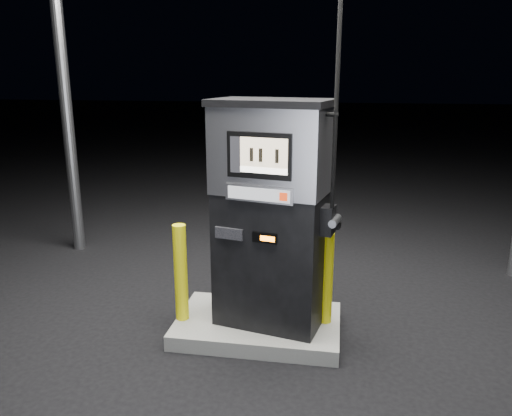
# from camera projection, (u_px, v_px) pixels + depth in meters

# --- Properties ---
(ground) EXTENTS (80.00, 80.00, 0.00)m
(ground) POSITION_uv_depth(u_px,v_px,m) (258.00, 332.00, 4.98)
(ground) COLOR black
(ground) RESTS_ON ground
(pump_island) EXTENTS (1.60, 1.00, 0.15)m
(pump_island) POSITION_uv_depth(u_px,v_px,m) (258.00, 325.00, 4.96)
(pump_island) COLOR slate
(pump_island) RESTS_ON ground
(fuel_dispenser) EXTENTS (1.23, 0.84, 4.42)m
(fuel_dispenser) POSITION_uv_depth(u_px,v_px,m) (271.00, 213.00, 4.62)
(fuel_dispenser) COLOR black
(fuel_dispenser) RESTS_ON pump_island
(bollard_left) EXTENTS (0.15, 0.15, 0.97)m
(bollard_left) POSITION_uv_depth(u_px,v_px,m) (181.00, 273.00, 4.82)
(bollard_left) COLOR yellow
(bollard_left) RESTS_ON pump_island
(bollard_right) EXTENTS (0.14, 0.14, 0.91)m
(bollard_right) POSITION_uv_depth(u_px,v_px,m) (327.00, 278.00, 4.77)
(bollard_right) COLOR yellow
(bollard_right) RESTS_ON pump_island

